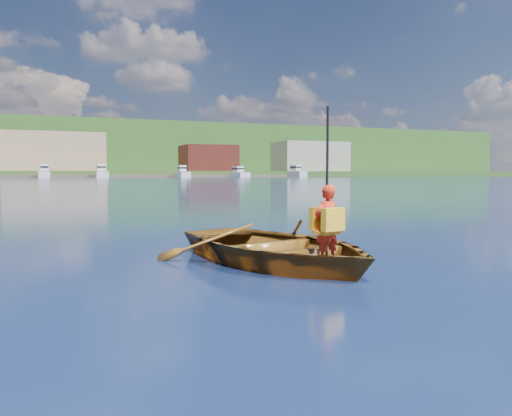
# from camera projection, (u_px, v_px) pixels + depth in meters

# --- Properties ---
(ground) EXTENTS (600.00, 600.00, 0.00)m
(ground) POSITION_uv_depth(u_px,v_px,m) (239.00, 278.00, 6.16)
(ground) COLOR #11283E
(ground) RESTS_ON ground
(rowboat) EXTENTS (3.49, 4.23, 0.76)m
(rowboat) POSITION_uv_depth(u_px,v_px,m) (275.00, 247.00, 7.18)
(rowboat) COLOR maroon
(rowboat) RESTS_ON ground
(child_paddler) EXTENTS (0.43, 0.41, 2.08)m
(child_paddler) POSITION_uv_depth(u_px,v_px,m) (327.00, 223.00, 6.51)
(child_paddler) COLOR #B52514
(child_paddler) RESTS_ON ground
(shoreline) EXTENTS (400.00, 140.00, 22.00)m
(shoreline) POSITION_uv_depth(u_px,v_px,m) (70.00, 153.00, 226.02)
(shoreline) COLOR #2D4F1E
(shoreline) RESTS_ON ground
(dock) EXTENTS (160.01, 11.69, 0.80)m
(dock) POSITION_uv_depth(u_px,v_px,m) (29.00, 176.00, 139.94)
(dock) COLOR brown
(dock) RESTS_ON ground
(waterfront_buildings) EXTENTS (202.00, 16.00, 14.00)m
(waterfront_buildings) POSITION_uv_depth(u_px,v_px,m) (46.00, 153.00, 156.70)
(waterfront_buildings) COLOR maroon
(waterfront_buildings) RESTS_ON ground
(marina_yachts) EXTENTS (140.78, 13.70, 4.26)m
(marina_yachts) POSITION_uv_depth(u_px,v_px,m) (48.00, 173.00, 137.34)
(marina_yachts) COLOR silver
(marina_yachts) RESTS_ON ground
(hillside_trees) EXTENTS (266.71, 85.84, 25.30)m
(hillside_trees) POSITION_uv_depth(u_px,v_px,m) (60.00, 134.00, 230.55)
(hillside_trees) COLOR #382314
(hillside_trees) RESTS_ON ground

